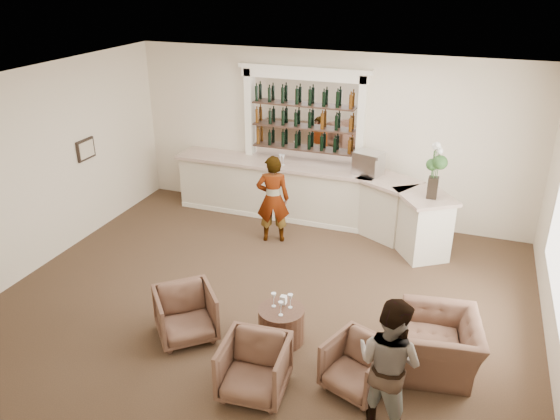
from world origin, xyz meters
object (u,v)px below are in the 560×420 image
(bar_counter, at_px, (312,196))
(armchair_right, at_px, (357,366))
(flower_vase, at_px, (435,167))
(espresso_machine, at_px, (369,163))
(guest, at_px, (389,363))
(cocktail_table, at_px, (281,325))
(armchair_left, at_px, (186,314))
(armchair_center, at_px, (254,368))
(armchair_far, at_px, (440,344))
(sommelier, at_px, (273,199))

(bar_counter, height_order, armchair_right, bar_counter)
(bar_counter, height_order, flower_vase, flower_vase)
(espresso_machine, bearing_deg, guest, -58.29)
(cocktail_table, height_order, armchair_left, armchair_left)
(armchair_left, distance_m, espresso_machine, 4.62)
(guest, distance_m, armchair_center, 1.62)
(armchair_right, height_order, armchair_far, armchair_far)
(bar_counter, xyz_separation_m, armchair_right, (1.91, -4.34, -0.24))
(sommelier, bearing_deg, armchair_left, 69.95)
(sommelier, height_order, armchair_center, sommelier)
(armchair_center, xyz_separation_m, armchair_right, (1.14, 0.49, -0.03))
(armchair_far, bearing_deg, armchair_center, -68.88)
(armchair_far, height_order, espresso_machine, espresso_machine)
(bar_counter, relative_size, espresso_machine, 11.68)
(guest, xyz_separation_m, espresso_machine, (-1.25, 4.83, 0.55))
(armchair_right, bearing_deg, bar_counter, 134.66)
(guest, relative_size, espresso_machine, 3.29)
(bar_counter, xyz_separation_m, cocktail_table, (0.73, -3.78, -0.32))
(bar_counter, distance_m, armchair_right, 4.75)
(guest, relative_size, armchair_far, 1.48)
(bar_counter, bearing_deg, armchair_center, -80.94)
(sommelier, height_order, guest, sommelier)
(guest, bearing_deg, armchair_left, 11.01)
(armchair_left, relative_size, armchair_center, 1.01)
(armchair_left, xyz_separation_m, armchair_right, (2.44, -0.20, -0.03))
(bar_counter, xyz_separation_m, armchair_center, (0.77, -4.83, -0.22))
(armchair_center, height_order, espresso_machine, espresso_machine)
(armchair_left, relative_size, flower_vase, 0.81)
(armchair_right, bearing_deg, espresso_machine, 121.70)
(armchair_far, relative_size, flower_vase, 1.11)
(armchair_far, relative_size, espresso_machine, 2.22)
(espresso_machine, xyz_separation_m, flower_vase, (1.25, -0.78, 0.34))
(armchair_far, bearing_deg, armchair_left, -90.74)
(espresso_machine, bearing_deg, flower_vase, -14.75)
(flower_vase, bearing_deg, armchair_far, -80.40)
(guest, relative_size, armchair_center, 2.04)
(armchair_far, bearing_deg, armchair_right, -60.36)
(cocktail_table, distance_m, flower_vase, 3.75)
(guest, height_order, espresso_machine, guest)
(cocktail_table, relative_size, guest, 0.39)
(armchair_left, xyz_separation_m, armchair_center, (1.30, -0.69, -0.00))
(guest, height_order, armchair_center, guest)
(armchair_left, relative_size, armchair_right, 1.10)
(armchair_left, bearing_deg, armchair_far, -31.72)
(bar_counter, bearing_deg, cocktail_table, -79.03)
(bar_counter, height_order, sommelier, sommelier)
(sommelier, bearing_deg, armchair_right, 106.61)
(bar_counter, bearing_deg, armchair_left, -97.28)
(sommelier, xyz_separation_m, armchair_far, (3.25, -2.61, -0.48))
(cocktail_table, bearing_deg, armchair_far, 4.92)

